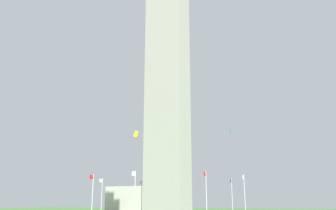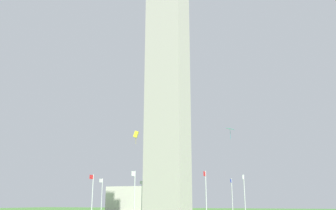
{
  "view_description": "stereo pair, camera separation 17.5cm",
  "coord_description": "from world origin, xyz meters",
  "px_view_note": "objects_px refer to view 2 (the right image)",
  "views": [
    {
      "loc": [
        59.87,
        22.72,
        2.89
      ],
      "look_at": [
        0.0,
        0.0,
        20.04
      ],
      "focal_mm": 38.93,
      "sensor_mm": 36.0,
      "label": 1
    },
    {
      "loc": [
        59.81,
        22.88,
        2.89
      ],
      "look_at": [
        0.0,
        0.0,
        20.04
      ],
      "focal_mm": 38.93,
      "sensor_mm": 36.0,
      "label": 2
    }
  ],
  "objects_px": {
    "flagpole_nw": "(92,195)",
    "kite_cyan_diamond": "(230,129)",
    "flagpole_sw": "(142,197)",
    "flagpole_s": "(191,197)",
    "flagpole_w": "(102,196)",
    "flagpole_n": "(134,194)",
    "kite_yellow_box": "(136,134)",
    "flagpole_e": "(245,195)",
    "distant_building": "(148,200)",
    "flagpole_se": "(232,196)",
    "obelisk_monument": "(168,54)",
    "flagpole_ne": "(206,194)"
  },
  "relations": [
    {
      "from": "flagpole_s",
      "to": "kite_yellow_box",
      "type": "bearing_deg",
      "value": 1.93
    },
    {
      "from": "flagpole_se",
      "to": "flagpole_n",
      "type": "bearing_deg",
      "value": -22.5
    },
    {
      "from": "flagpole_n",
      "to": "kite_cyan_diamond",
      "type": "xyz_separation_m",
      "value": [
        -10.41,
        11.7,
        10.25
      ]
    },
    {
      "from": "flagpole_ne",
      "to": "distant_building",
      "type": "relative_size",
      "value": 0.28
    },
    {
      "from": "flagpole_e",
      "to": "kite_yellow_box",
      "type": "bearing_deg",
      "value": -39.15
    },
    {
      "from": "flagpole_s",
      "to": "kite_cyan_diamond",
      "type": "xyz_separation_m",
      "value": [
        15.6,
        11.7,
        10.25
      ]
    },
    {
      "from": "kite_cyan_diamond",
      "to": "kite_yellow_box",
      "type": "bearing_deg",
      "value": -41.33
    },
    {
      "from": "obelisk_monument",
      "to": "flagpole_sw",
      "type": "bearing_deg",
      "value": -134.79
    },
    {
      "from": "flagpole_nw",
      "to": "distant_building",
      "type": "bearing_deg",
      "value": -164.17
    },
    {
      "from": "flagpole_ne",
      "to": "flagpole_w",
      "type": "distance_m",
      "value": 24.04
    },
    {
      "from": "flagpole_e",
      "to": "flagpole_s",
      "type": "xyz_separation_m",
      "value": [
        -13.01,
        -13.01,
        0.0
      ]
    },
    {
      "from": "obelisk_monument",
      "to": "flagpole_ne",
      "type": "relative_size",
      "value": 8.34
    },
    {
      "from": "obelisk_monument",
      "to": "flagpole_e",
      "type": "bearing_deg",
      "value": 89.71
    },
    {
      "from": "flagpole_w",
      "to": "kite_yellow_box",
      "type": "xyz_separation_m",
      "value": [
        14.83,
        13.94,
        8.02
      ]
    },
    {
      "from": "flagpole_w",
      "to": "kite_cyan_diamond",
      "type": "xyz_separation_m",
      "value": [
        2.59,
        24.7,
        10.25
      ]
    },
    {
      "from": "flagpole_nw",
      "to": "flagpole_s",
      "type": "bearing_deg",
      "value": 157.5
    },
    {
      "from": "flagpole_s",
      "to": "flagpole_sw",
      "type": "distance_m",
      "value": 9.96
    },
    {
      "from": "flagpole_e",
      "to": "flagpole_w",
      "type": "xyz_separation_m",
      "value": [
        -0.0,
        -26.02,
        0.0
      ]
    },
    {
      "from": "kite_cyan_diamond",
      "to": "distant_building",
      "type": "bearing_deg",
      "value": -144.18
    },
    {
      "from": "flagpole_n",
      "to": "obelisk_monument",
      "type": "bearing_deg",
      "value": 180.0
    },
    {
      "from": "flagpole_nw",
      "to": "kite_yellow_box",
      "type": "height_order",
      "value": "kite_yellow_box"
    },
    {
      "from": "obelisk_monument",
      "to": "distant_building",
      "type": "distance_m",
      "value": 61.53
    },
    {
      "from": "kite_yellow_box",
      "to": "kite_cyan_diamond",
      "type": "height_order",
      "value": "kite_cyan_diamond"
    },
    {
      "from": "flagpole_ne",
      "to": "flagpole_e",
      "type": "xyz_separation_m",
      "value": [
        -9.2,
        3.81,
        0.0
      ]
    },
    {
      "from": "flagpole_e",
      "to": "flagpole_s",
      "type": "height_order",
      "value": "same"
    },
    {
      "from": "flagpole_se",
      "to": "flagpole_s",
      "type": "xyz_separation_m",
      "value": [
        -3.81,
        -9.2,
        0.0
      ]
    },
    {
      "from": "flagpole_n",
      "to": "flagpole_s",
      "type": "xyz_separation_m",
      "value": [
        -26.02,
        0.0,
        0.0
      ]
    },
    {
      "from": "flagpole_s",
      "to": "flagpole_w",
      "type": "distance_m",
      "value": 18.4
    },
    {
      "from": "flagpole_n",
      "to": "flagpole_e",
      "type": "bearing_deg",
      "value": 135.0
    },
    {
      "from": "distant_building",
      "to": "flagpole_nw",
      "type": "bearing_deg",
      "value": 15.83
    },
    {
      "from": "flagpole_e",
      "to": "flagpole_nw",
      "type": "relative_size",
      "value": 1.0
    },
    {
      "from": "flagpole_sw",
      "to": "distant_building",
      "type": "bearing_deg",
      "value": -157.54
    },
    {
      "from": "kite_yellow_box",
      "to": "flagpole_w",
      "type": "bearing_deg",
      "value": -136.76
    },
    {
      "from": "flagpole_ne",
      "to": "flagpole_sw",
      "type": "distance_m",
      "value": 26.02
    },
    {
      "from": "flagpole_sw",
      "to": "flagpole_s",
      "type": "bearing_deg",
      "value": 112.5
    },
    {
      "from": "kite_yellow_box",
      "to": "distant_building",
      "type": "distance_m",
      "value": 70.02
    },
    {
      "from": "flagpole_n",
      "to": "flagpole_s",
      "type": "relative_size",
      "value": 1.0
    },
    {
      "from": "flagpole_ne",
      "to": "flagpole_e",
      "type": "bearing_deg",
      "value": 157.5
    },
    {
      "from": "kite_yellow_box",
      "to": "flagpole_n",
      "type": "bearing_deg",
      "value": -152.78
    },
    {
      "from": "flagpole_ne",
      "to": "flagpole_s",
      "type": "distance_m",
      "value": 24.04
    },
    {
      "from": "flagpole_e",
      "to": "kite_cyan_diamond",
      "type": "relative_size",
      "value": 3.9
    },
    {
      "from": "obelisk_monument",
      "to": "flagpole_s",
      "type": "height_order",
      "value": "obelisk_monument"
    },
    {
      "from": "kite_yellow_box",
      "to": "flagpole_s",
      "type": "bearing_deg",
      "value": -178.07
    },
    {
      "from": "flagpole_se",
      "to": "flagpole_ne",
      "type": "bearing_deg",
      "value": -0.0
    },
    {
      "from": "flagpole_s",
      "to": "flagpole_e",
      "type": "bearing_deg",
      "value": 45.0
    },
    {
      "from": "flagpole_nw",
      "to": "kite_cyan_diamond",
      "type": "xyz_separation_m",
      "value": [
        -6.6,
        20.89,
        10.25
      ]
    },
    {
      "from": "flagpole_nw",
      "to": "kite_cyan_diamond",
      "type": "relative_size",
      "value": 3.9
    },
    {
      "from": "flagpole_w",
      "to": "kite_cyan_diamond",
      "type": "bearing_deg",
      "value": 84.01
    },
    {
      "from": "flagpole_se",
      "to": "kite_cyan_diamond",
      "type": "distance_m",
      "value": 15.82
    },
    {
      "from": "flagpole_nw",
      "to": "flagpole_e",
      "type": "bearing_deg",
      "value": 112.5
    }
  ]
}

